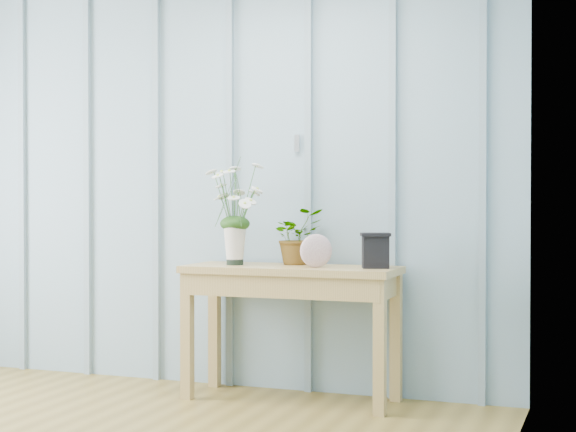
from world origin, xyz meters
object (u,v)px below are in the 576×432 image
at_px(daisy_vase, 235,198).
at_px(carved_box, 375,250).
at_px(felt_disc_vessel, 316,251).
at_px(sideboard, 291,287).

xyz_separation_m(daisy_vase, carved_box, (0.81, 0.03, -0.28)).
bearing_deg(carved_box, felt_disc_vessel, -168.33).
bearing_deg(felt_disc_vessel, daisy_vase, 140.35).
relative_size(sideboard, felt_disc_vessel, 6.56).
height_order(sideboard, carved_box, carved_box).
height_order(daisy_vase, carved_box, daisy_vase).
bearing_deg(sideboard, daisy_vase, -175.89).
height_order(sideboard, felt_disc_vessel, felt_disc_vessel).
distance_m(sideboard, daisy_vase, 0.59).
bearing_deg(daisy_vase, sideboard, 4.11).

